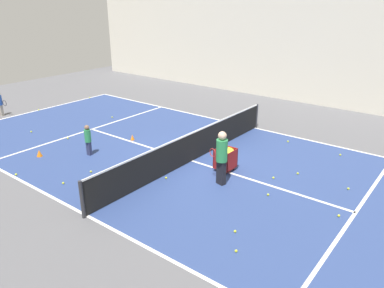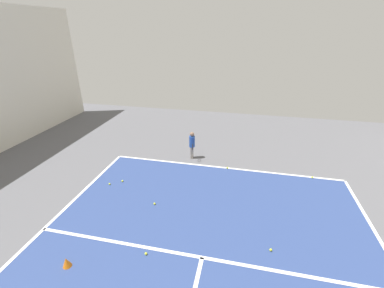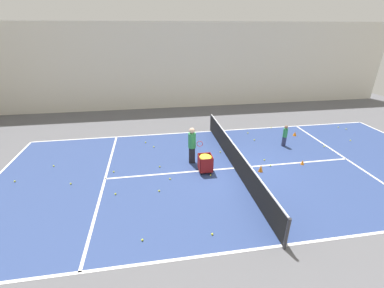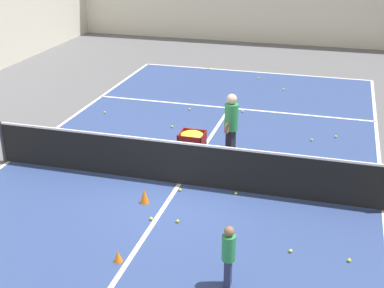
% 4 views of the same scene
% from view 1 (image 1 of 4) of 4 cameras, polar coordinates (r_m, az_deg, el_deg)
% --- Properties ---
extents(ground_plane, '(35.75, 35.75, 0.00)m').
position_cam_1_polar(ground_plane, '(13.52, 0.00, -2.60)').
color(ground_plane, '#5B5B60').
extents(court_playing_area, '(9.25, 20.69, 0.00)m').
position_cam_1_polar(court_playing_area, '(13.52, 0.00, -2.59)').
color(court_playing_area, navy).
rests_on(court_playing_area, ground).
extents(line_baseline_near, '(9.25, 0.10, 0.00)m').
position_cam_1_polar(line_baseline_near, '(21.13, -22.83, 4.64)').
color(line_baseline_near, white).
rests_on(line_baseline_near, ground).
extents(line_sideline_left, '(0.10, 20.69, 0.00)m').
position_cam_1_polar(line_sideline_left, '(17.16, 9.53, 2.43)').
color(line_sideline_left, white).
rests_on(line_sideline_left, ground).
extents(line_sideline_right, '(0.10, 20.69, 0.00)m').
position_cam_1_polar(line_sideline_right, '(10.67, -15.69, -10.49)').
color(line_sideline_right, white).
rests_on(line_sideline_right, ground).
extents(line_service_near, '(9.25, 0.10, 0.00)m').
position_cam_1_polar(line_service_near, '(17.36, -15.01, 2.20)').
color(line_service_near, white).
rests_on(line_service_near, ground).
extents(line_service_far, '(9.25, 0.10, 0.00)m').
position_cam_1_polar(line_service_far, '(11.36, 23.66, -9.54)').
color(line_service_far, white).
rests_on(line_service_far, ground).
extents(line_centre_service, '(0.10, 11.38, 0.00)m').
position_cam_1_polar(line_centre_service, '(13.52, 0.00, -2.58)').
color(line_centre_service, white).
rests_on(line_centre_service, ground).
extents(hall_enclosure_left, '(0.15, 32.05, 6.26)m').
position_cam_1_polar(hall_enclosure_left, '(21.51, 17.51, 14.14)').
color(hall_enclosure_left, silver).
rests_on(hall_enclosure_left, ground).
extents(tennis_net, '(9.55, 0.10, 1.10)m').
position_cam_1_polar(tennis_net, '(13.30, 0.00, -0.37)').
color(tennis_net, '#2D2D33').
rests_on(tennis_net, ground).
extents(player_near_baseline, '(0.28, 0.57, 1.22)m').
position_cam_1_polar(player_near_baseline, '(20.85, -27.24, 5.71)').
color(player_near_baseline, gray).
rests_on(player_near_baseline, ground).
extents(coach_at_net, '(0.42, 0.71, 1.76)m').
position_cam_1_polar(coach_at_net, '(11.53, 4.53, -1.60)').
color(coach_at_net, black).
rests_on(coach_at_net, ground).
extents(child_midcourt, '(0.24, 0.24, 1.17)m').
position_cam_1_polar(child_midcourt, '(14.32, -15.58, 0.88)').
color(child_midcourt, '#2D3351').
rests_on(child_midcourt, ground).
extents(ball_cart, '(0.63, 0.59, 0.80)m').
position_cam_1_polar(ball_cart, '(12.63, 5.12, -1.67)').
color(ball_cart, maroon).
rests_on(ball_cart, ground).
extents(training_cone_0, '(0.21, 0.21, 0.26)m').
position_cam_1_polar(training_cone_0, '(14.97, -22.25, -1.29)').
color(training_cone_0, orange).
rests_on(training_cone_0, ground).
extents(training_cone_1, '(0.20, 0.20, 0.34)m').
position_cam_1_polar(training_cone_1, '(14.42, -2.18, -0.30)').
color(training_cone_1, orange).
rests_on(training_cone_1, ground).
extents(training_cone_2, '(0.17, 0.17, 0.23)m').
position_cam_1_polar(training_cone_2, '(15.65, -9.08, 1.01)').
color(training_cone_2, orange).
rests_on(training_cone_2, ground).
extents(tennis_ball_1, '(0.07, 0.07, 0.07)m').
position_cam_1_polar(tennis_ball_1, '(13.24, 5.46, -3.07)').
color(tennis_ball_1, yellow).
rests_on(tennis_ball_1, ground).
extents(tennis_ball_2, '(0.07, 0.07, 0.07)m').
position_cam_1_polar(tennis_ball_2, '(14.60, -5.13, -0.65)').
color(tennis_ball_2, yellow).
rests_on(tennis_ball_2, ground).
extents(tennis_ball_4, '(0.07, 0.07, 0.07)m').
position_cam_1_polar(tennis_ball_4, '(12.51, 22.73, -6.29)').
color(tennis_ball_4, yellow).
rests_on(tennis_ball_4, ground).
extents(tennis_ball_5, '(0.07, 0.07, 0.07)m').
position_cam_1_polar(tennis_ball_5, '(14.19, -6.52, -1.38)').
color(tennis_ball_5, yellow).
rests_on(tennis_ball_5, ground).
extents(tennis_ball_6, '(0.07, 0.07, 0.07)m').
position_cam_1_polar(tennis_ball_6, '(13.74, -25.23, -4.21)').
color(tennis_ball_6, yellow).
rests_on(tennis_ball_6, ground).
extents(tennis_ball_7, '(0.07, 0.07, 0.07)m').
position_cam_1_polar(tennis_ball_7, '(13.61, -1.41, -2.27)').
color(tennis_ball_7, yellow).
rests_on(tennis_ball_7, ground).
extents(tennis_ball_9, '(0.07, 0.07, 0.07)m').
position_cam_1_polar(tennis_ball_9, '(18.80, -12.08, 4.03)').
color(tennis_ball_9, yellow).
rests_on(tennis_ball_9, ground).
extents(tennis_ball_10, '(0.07, 0.07, 0.07)m').
position_cam_1_polar(tennis_ball_10, '(12.62, -4.44, -4.32)').
color(tennis_ball_10, yellow).
rests_on(tennis_ball_10, ground).
extents(tennis_ball_11, '(0.07, 0.07, 0.07)m').
position_cam_1_polar(tennis_ball_11, '(15.73, 14.42, 0.38)').
color(tennis_ball_11, yellow).
rests_on(tennis_ball_11, ground).
extents(tennis_ball_12, '(0.07, 0.07, 0.07)m').
position_cam_1_polar(tennis_ball_12, '(13.09, -15.16, -4.07)').
color(tennis_ball_12, yellow).
rests_on(tennis_ball_12, ground).
extents(tennis_ball_13, '(0.07, 0.07, 0.07)m').
position_cam_1_polar(tennis_ball_13, '(9.06, 6.74, -15.88)').
color(tennis_ball_13, yellow).
rests_on(tennis_ball_13, ground).
extents(tennis_ball_14, '(0.07, 0.07, 0.07)m').
position_cam_1_polar(tennis_ball_14, '(16.42, -18.41, 0.84)').
color(tennis_ball_14, yellow).
rests_on(tennis_ball_14, ground).
extents(tennis_ball_15, '(0.07, 0.07, 0.07)m').
position_cam_1_polar(tennis_ball_15, '(9.69, 6.58, -13.08)').
color(tennis_ball_15, yellow).
rests_on(tennis_ball_15, ground).
extents(tennis_ball_17, '(0.07, 0.07, 0.07)m').
position_cam_1_polar(tennis_ball_17, '(12.56, -19.03, -5.65)').
color(tennis_ball_17, yellow).
rests_on(tennis_ball_17, ground).
extents(tennis_ball_18, '(0.07, 0.07, 0.07)m').
position_cam_1_polar(tennis_ball_18, '(22.88, -15.32, 6.83)').
color(tennis_ball_18, yellow).
rests_on(tennis_ball_18, ground).
extents(tennis_ball_19, '(0.07, 0.07, 0.07)m').
position_cam_1_polar(tennis_ball_19, '(15.01, 21.66, -1.54)').
color(tennis_ball_19, yellow).
rests_on(tennis_ball_19, ground).
extents(tennis_ball_20, '(0.07, 0.07, 0.07)m').
position_cam_1_polar(tennis_ball_20, '(10.97, 21.47, -10.12)').
color(tennis_ball_20, yellow).
rests_on(tennis_ball_20, ground).
extents(tennis_ball_21, '(0.07, 0.07, 0.07)m').
position_cam_1_polar(tennis_ball_21, '(13.00, 15.82, -4.33)').
color(tennis_ball_21, yellow).
rests_on(tennis_ball_21, ground).
extents(tennis_ball_22, '(0.07, 0.07, 0.07)m').
position_cam_1_polar(tennis_ball_22, '(17.81, -23.30, 1.74)').
color(tennis_ball_22, yellow).
rests_on(tennis_ball_22, ground).
extents(tennis_ball_23, '(0.07, 0.07, 0.07)m').
position_cam_1_polar(tennis_ball_23, '(12.50, 12.30, -5.05)').
color(tennis_ball_23, yellow).
rests_on(tennis_ball_23, ground).
extents(tennis_ball_25, '(0.07, 0.07, 0.07)m').
position_cam_1_polar(tennis_ball_25, '(11.45, 11.52, -7.57)').
color(tennis_ball_25, yellow).
rests_on(tennis_ball_25, ground).
extents(tennis_ball_27, '(0.07, 0.07, 0.07)m').
position_cam_1_polar(tennis_ball_27, '(12.24, -3.97, -5.17)').
color(tennis_ball_27, yellow).
rests_on(tennis_ball_27, ground).
extents(tennis_ball_28, '(0.07, 0.07, 0.07)m').
position_cam_1_polar(tennis_ball_28, '(21.18, -22.32, 4.84)').
color(tennis_ball_28, yellow).
rests_on(tennis_ball_28, ground).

